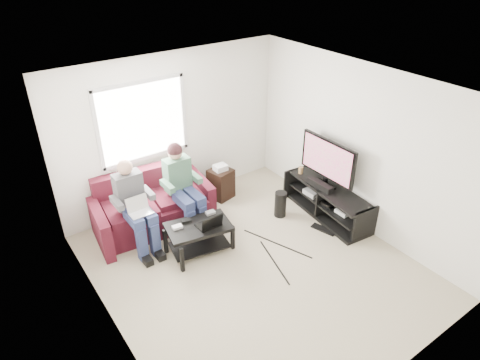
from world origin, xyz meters
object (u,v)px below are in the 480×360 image
sofa (152,208)px  tv_stand (327,203)px  tv (328,160)px  end_table (221,183)px  subwoofer (280,204)px  coffee_table (199,232)px

sofa → tv_stand: bearing=-30.4°
tv → end_table: (-1.12, 1.42, -0.71)m
sofa → subwoofer: (1.83, -1.00, -0.10)m
sofa → end_table: size_ratio=3.07×
tv_stand → coffee_table: bearing=168.5°
subwoofer → coffee_table: bearing=179.9°
tv → subwoofer: bearing=151.2°
subwoofer → end_table: (-0.48, 1.07, 0.07)m
coffee_table → subwoofer: bearing=-0.1°
sofa → tv: bearing=-28.7°
coffee_table → tv: size_ratio=0.92×
tv → coffee_table: bearing=171.0°
tv_stand → tv: bearing=91.5°
sofa → coffee_table: size_ratio=1.97×
tv → end_table: bearing=128.2°
tv → subwoofer: tv is taller
coffee_table → end_table: (1.09, 1.07, -0.05)m
subwoofer → end_table: size_ratio=0.69×
tv → subwoofer: 1.06m
end_table → tv: bearing=-51.8°
subwoofer → end_table: 1.17m
sofa → tv: size_ratio=1.81×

